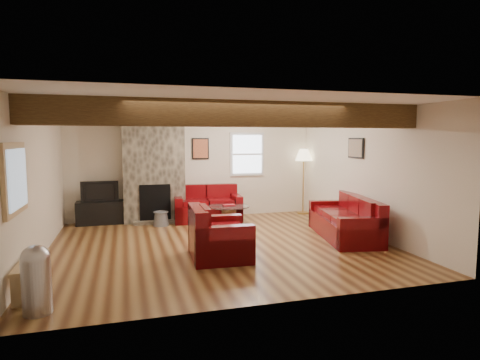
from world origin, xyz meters
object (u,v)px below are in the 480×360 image
at_px(loveseat, 207,203).
at_px(coffee_table, 229,216).
at_px(tv_cabinet, 101,212).
at_px(armchair_red, 220,232).
at_px(television, 100,191).
at_px(sofa_three, 344,217).
at_px(floor_lamp, 304,158).

xyz_separation_m(loveseat, coffee_table, (0.35, -0.71, -0.19)).
bearing_deg(tv_cabinet, coffee_table, -20.02).
relative_size(armchair_red, television, 1.30).
distance_m(sofa_three, television, 5.40).
xyz_separation_m(loveseat, floor_lamp, (2.59, 0.22, 1.02)).
xyz_separation_m(sofa_three, coffee_table, (-1.92, 1.64, -0.18)).
bearing_deg(loveseat, floor_lamp, 8.96).
bearing_deg(floor_lamp, sofa_three, -97.10).
xyz_separation_m(television, floor_lamp, (5.01, -0.08, 0.68)).
bearing_deg(tv_cabinet, sofa_three, -29.51).
distance_m(tv_cabinet, television, 0.50).
height_order(armchair_red, floor_lamp, floor_lamp).
xyz_separation_m(armchair_red, coffee_table, (0.75, 2.31, -0.20)).
xyz_separation_m(coffee_table, tv_cabinet, (-2.77, 1.01, 0.04)).
height_order(coffee_table, floor_lamp, floor_lamp).
bearing_deg(armchair_red, tv_cabinet, 33.99).
xyz_separation_m(armchair_red, floor_lamp, (2.99, 3.24, 1.01)).
xyz_separation_m(sofa_three, tv_cabinet, (-4.69, 2.65, -0.14)).
bearing_deg(television, loveseat, -7.07).
distance_m(loveseat, coffee_table, 0.81).
bearing_deg(sofa_three, tv_cabinet, -108.27).
height_order(loveseat, television, television).
bearing_deg(tv_cabinet, television, 0.00).
relative_size(loveseat, coffee_table, 1.69).
height_order(armchair_red, coffee_table, armchair_red).
bearing_deg(tv_cabinet, loveseat, -7.07).
bearing_deg(loveseat, armchair_red, -93.42).
bearing_deg(tv_cabinet, armchair_red, -58.67).
relative_size(sofa_three, loveseat, 1.33).
bearing_deg(television, tv_cabinet, 0.00).
height_order(tv_cabinet, television, television).
relative_size(coffee_table, television, 1.14).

